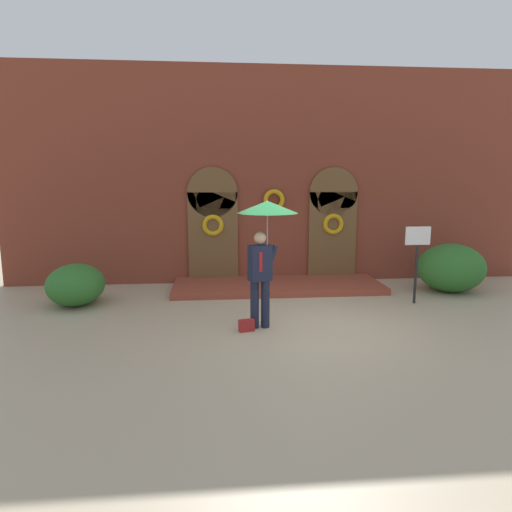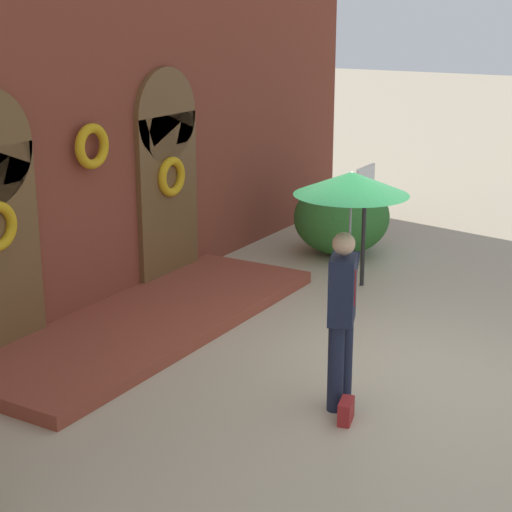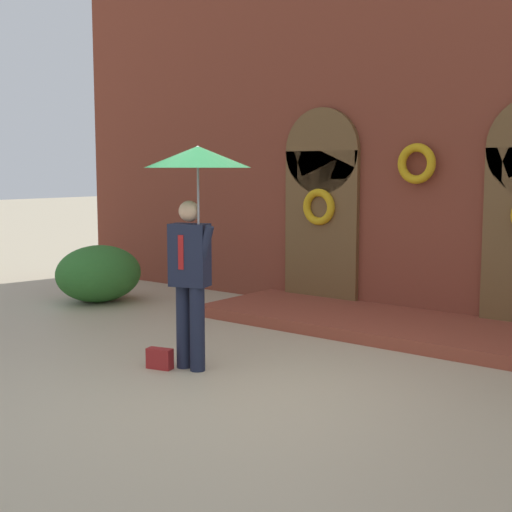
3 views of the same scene
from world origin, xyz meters
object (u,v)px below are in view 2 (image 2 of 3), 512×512
(handbag, at_px, (346,411))
(person_with_umbrella, at_px, (349,219))
(shrub_right, at_px, (342,217))
(sign_post, at_px, (365,206))

(handbag, bearing_deg, person_with_umbrella, 13.96)
(shrub_right, bearing_deg, handbag, -154.22)
(sign_post, xyz_separation_m, shrub_right, (1.34, 0.96, -0.57))
(handbag, xyz_separation_m, shrub_right, (5.22, 2.52, 0.48))
(person_with_umbrella, relative_size, handbag, 8.44)
(sign_post, relative_size, shrub_right, 1.06)
(handbag, height_order, shrub_right, shrub_right)
(handbag, distance_m, shrub_right, 5.82)
(person_with_umbrella, bearing_deg, handbag, -151.36)
(handbag, height_order, sign_post, sign_post)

